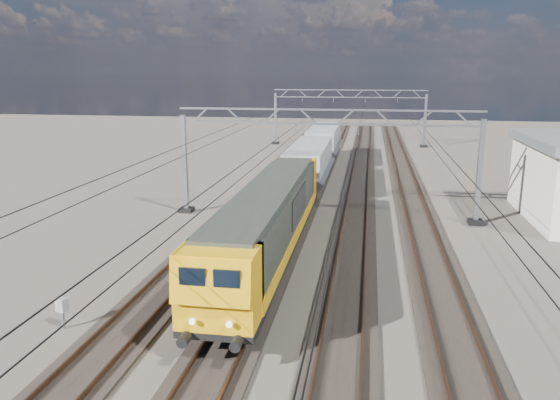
% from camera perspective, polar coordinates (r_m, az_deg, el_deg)
% --- Properties ---
extents(ground, '(160.00, 160.00, 0.00)m').
position_cam_1_polar(ground, '(32.23, 4.12, -3.71)').
color(ground, '#29251F').
rests_on(ground, ground).
extents(track_outer_west, '(2.60, 140.00, 0.30)m').
position_cam_1_polar(track_outer_west, '(33.25, -6.24, -3.09)').
color(track_outer_west, black).
rests_on(track_outer_west, ground).
extents(track_loco, '(2.60, 140.00, 0.30)m').
position_cam_1_polar(track_loco, '(32.43, 0.59, -3.43)').
color(track_loco, black).
rests_on(track_loco, ground).
extents(track_inner_east, '(2.60, 140.00, 0.30)m').
position_cam_1_polar(track_inner_east, '(32.10, 7.68, -3.73)').
color(track_inner_east, black).
rests_on(track_inner_east, ground).
extents(track_outer_east, '(2.60, 140.00, 0.30)m').
position_cam_1_polar(track_outer_east, '(32.26, 14.82, -3.98)').
color(track_outer_east, black).
rests_on(track_outer_east, ground).
extents(catenary_gantry_mid, '(19.90, 0.90, 7.11)m').
position_cam_1_polar(catenary_gantry_mid, '(35.23, 4.83, 4.28)').
color(catenary_gantry_mid, gray).
rests_on(catenary_gantry_mid, ground).
extents(catenary_gantry_far, '(19.90, 0.90, 7.11)m').
position_cam_1_polar(catenary_gantry_far, '(70.96, 7.20, 8.79)').
color(catenary_gantry_far, gray).
rests_on(catenary_gantry_far, ground).
extents(overhead_wires, '(12.03, 140.00, 0.53)m').
position_cam_1_polar(overhead_wires, '(38.96, 5.36, 7.87)').
color(overhead_wires, black).
rests_on(overhead_wires, ground).
extents(locomotive, '(2.76, 21.10, 3.62)m').
position_cam_1_polar(locomotive, '(26.76, -1.13, -2.07)').
color(locomotive, black).
rests_on(locomotive, ground).
extents(hopper_wagon_lead, '(3.38, 13.00, 3.25)m').
position_cam_1_polar(hopper_wagon_lead, '(43.91, 3.06, 3.90)').
color(hopper_wagon_lead, black).
rests_on(hopper_wagon_lead, ground).
extents(hopper_wagon_mid, '(3.38, 13.00, 3.25)m').
position_cam_1_polar(hopper_wagon_mid, '(57.90, 4.62, 6.17)').
color(hopper_wagon_mid, black).
rests_on(hopper_wagon_mid, ground).
extents(trackside_cabinet, '(0.47, 0.41, 1.21)m').
position_cam_1_polar(trackside_cabinet, '(22.22, -21.84, -10.23)').
color(trackside_cabinet, gray).
rests_on(trackside_cabinet, ground).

